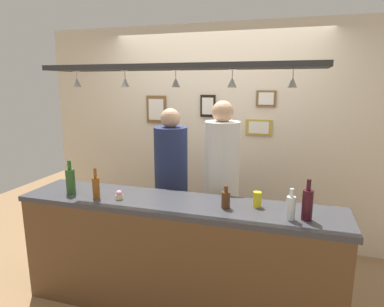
# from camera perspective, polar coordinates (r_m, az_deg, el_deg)

# --- Properties ---
(ground_plane) EXTENTS (8.00, 8.00, 0.00)m
(ground_plane) POSITION_cam_1_polar(r_m,az_deg,el_deg) (3.47, -0.52, -21.49)
(ground_plane) COLOR olive
(back_wall) EXTENTS (4.40, 0.06, 2.60)m
(back_wall) POSITION_cam_1_polar(r_m,az_deg,el_deg) (4.01, 4.21, 3.12)
(back_wall) COLOR beige
(back_wall) RESTS_ON ground_plane
(bar_counter) EXTENTS (2.70, 0.55, 0.97)m
(bar_counter) POSITION_cam_1_polar(r_m,az_deg,el_deg) (2.73, -3.85, -15.49)
(bar_counter) COLOR #38383D
(bar_counter) RESTS_ON ground_plane
(overhead_glass_rack) EXTENTS (2.20, 0.36, 0.04)m
(overhead_glass_rack) POSITION_cam_1_polar(r_m,az_deg,el_deg) (2.62, -2.66, 14.77)
(overhead_glass_rack) COLOR black
(hanging_wineglass_far_left) EXTENTS (0.07, 0.07, 0.13)m
(hanging_wineglass_far_left) POSITION_cam_1_polar(r_m,az_deg,el_deg) (3.02, -19.31, 11.63)
(hanging_wineglass_far_left) COLOR silver
(hanging_wineglass_far_left) RESTS_ON overhead_glass_rack
(hanging_wineglass_left) EXTENTS (0.07, 0.07, 0.13)m
(hanging_wineglass_left) POSITION_cam_1_polar(r_m,az_deg,el_deg) (2.74, -11.52, 12.08)
(hanging_wineglass_left) COLOR silver
(hanging_wineglass_left) RESTS_ON overhead_glass_rack
(hanging_wineglass_center_left) EXTENTS (0.07, 0.07, 0.13)m
(hanging_wineglass_center_left) POSITION_cam_1_polar(r_m,az_deg,el_deg) (2.64, -2.83, 12.32)
(hanging_wineglass_center_left) COLOR silver
(hanging_wineglass_center_left) RESTS_ON overhead_glass_rack
(hanging_wineglass_center) EXTENTS (0.07, 0.07, 0.13)m
(hanging_wineglass_center) POSITION_cam_1_polar(r_m,az_deg,el_deg) (2.49, 6.97, 12.27)
(hanging_wineglass_center) COLOR silver
(hanging_wineglass_center) RESTS_ON overhead_glass_rack
(hanging_wineglass_center_right) EXTENTS (0.07, 0.07, 0.13)m
(hanging_wineglass_center_right) POSITION_cam_1_polar(r_m,az_deg,el_deg) (2.52, 17.06, 11.83)
(hanging_wineglass_center_right) COLOR silver
(hanging_wineglass_center_right) RESTS_ON overhead_glass_rack
(person_left_navy_shirt) EXTENTS (0.34, 0.34, 1.68)m
(person_left_navy_shirt) POSITION_cam_1_polar(r_m,az_deg,el_deg) (3.39, -3.64, -3.46)
(person_left_navy_shirt) COLOR #2D334C
(person_left_navy_shirt) RESTS_ON ground_plane
(person_middle_white_patterned_shirt) EXTENTS (0.34, 0.34, 1.76)m
(person_middle_white_patterned_shirt) POSITION_cam_1_polar(r_m,az_deg,el_deg) (3.24, 5.16, -3.26)
(person_middle_white_patterned_shirt) COLOR #2D334C
(person_middle_white_patterned_shirt) RESTS_ON ground_plane
(bottle_beer_amber_tall) EXTENTS (0.06, 0.06, 0.26)m
(bottle_beer_amber_tall) POSITION_cam_1_polar(r_m,az_deg,el_deg) (2.90, -16.31, -5.58)
(bottle_beer_amber_tall) COLOR brown
(bottle_beer_amber_tall) RESTS_ON bar_counter
(bottle_wine_dark_red) EXTENTS (0.08, 0.08, 0.30)m
(bottle_wine_dark_red) POSITION_cam_1_polar(r_m,az_deg,el_deg) (2.49, 19.38, -8.27)
(bottle_wine_dark_red) COLOR #380F19
(bottle_wine_dark_red) RESTS_ON bar_counter
(bottle_beer_brown_stubby) EXTENTS (0.07, 0.07, 0.18)m
(bottle_beer_brown_stubby) POSITION_cam_1_polar(r_m,az_deg,el_deg) (2.59, 5.88, -7.90)
(bottle_beer_brown_stubby) COLOR #512D14
(bottle_beer_brown_stubby) RESTS_ON bar_counter
(bottle_soda_clear) EXTENTS (0.06, 0.06, 0.23)m
(bottle_soda_clear) POSITION_cam_1_polar(r_m,az_deg,el_deg) (2.47, 16.76, -8.91)
(bottle_soda_clear) COLOR silver
(bottle_soda_clear) RESTS_ON bar_counter
(bottle_champagne_green) EXTENTS (0.08, 0.08, 0.30)m
(bottle_champagne_green) POSITION_cam_1_polar(r_m,az_deg,el_deg) (3.09, -20.32, -4.43)
(bottle_champagne_green) COLOR #2D5623
(bottle_champagne_green) RESTS_ON bar_counter
(drink_can) EXTENTS (0.07, 0.07, 0.12)m
(drink_can) POSITION_cam_1_polar(r_m,az_deg,el_deg) (2.66, 11.25, -7.80)
(drink_can) COLOR yellow
(drink_can) RESTS_ON bar_counter
(cupcake) EXTENTS (0.06, 0.06, 0.08)m
(cupcake) POSITION_cam_1_polar(r_m,az_deg,el_deg) (2.85, -12.52, -7.05)
(cupcake) COLOR beige
(cupcake) RESTS_ON bar_counter
(picture_frame_lower_pair) EXTENTS (0.30, 0.02, 0.18)m
(picture_frame_lower_pair) POSITION_cam_1_polar(r_m,az_deg,el_deg) (3.87, 11.51, 4.44)
(picture_frame_lower_pair) COLOR #B29338
(picture_frame_lower_pair) RESTS_ON back_wall
(picture_frame_upper_small) EXTENTS (0.22, 0.02, 0.18)m
(picture_frame_upper_small) POSITION_cam_1_polar(r_m,az_deg,el_deg) (3.83, 12.74, 9.28)
(picture_frame_upper_small) COLOR brown
(picture_frame_upper_small) RESTS_ON back_wall
(picture_frame_caricature) EXTENTS (0.26, 0.02, 0.34)m
(picture_frame_caricature) POSITION_cam_1_polar(r_m,az_deg,el_deg) (4.17, -6.20, 7.60)
(picture_frame_caricature) COLOR brown
(picture_frame_caricature) RESTS_ON back_wall
(picture_frame_crest) EXTENTS (0.18, 0.02, 0.26)m
(picture_frame_crest) POSITION_cam_1_polar(r_m,az_deg,el_deg) (3.95, 2.76, 8.24)
(picture_frame_crest) COLOR black
(picture_frame_crest) RESTS_ON back_wall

